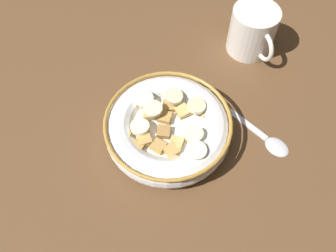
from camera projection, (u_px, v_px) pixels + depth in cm
name	position (u px, v px, depth cm)	size (l,w,h in cm)	color
ground_plane	(168.00, 139.00, 56.05)	(117.28, 117.28, 2.00)	brown
cereal_bowl	(168.00, 128.00, 53.04)	(19.54, 19.54, 5.48)	white
spoon	(269.00, 139.00, 54.46)	(13.02, 7.20, 0.80)	silver
coffee_mug	(253.00, 31.00, 61.55)	(11.04, 8.27, 8.46)	white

